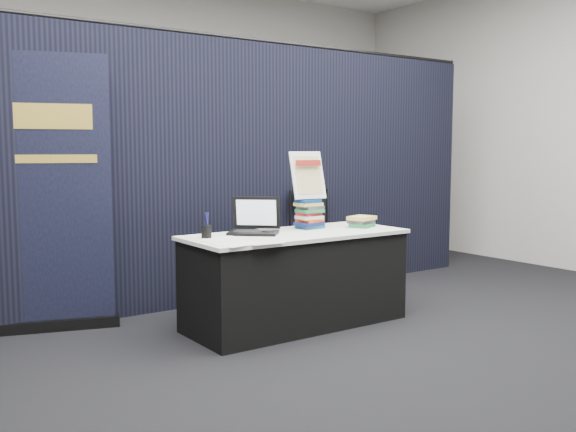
# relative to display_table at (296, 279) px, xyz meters

# --- Properties ---
(floor) EXTENTS (8.00, 8.00, 0.00)m
(floor) POSITION_rel_display_table_xyz_m (0.00, -0.55, -0.38)
(floor) COLOR black
(floor) RESTS_ON ground
(wall_back) EXTENTS (8.00, 0.02, 3.50)m
(wall_back) POSITION_rel_display_table_xyz_m (0.00, 3.45, 1.37)
(wall_back) COLOR #BBB8B1
(wall_back) RESTS_ON floor
(drape_partition) EXTENTS (6.00, 0.08, 2.40)m
(drape_partition) POSITION_rel_display_table_xyz_m (0.00, 1.05, 0.82)
(drape_partition) COLOR black
(drape_partition) RESTS_ON floor
(display_table) EXTENTS (1.80, 0.75, 0.75)m
(display_table) POSITION_rel_display_table_xyz_m (0.00, 0.00, 0.00)
(display_table) COLOR black
(display_table) RESTS_ON floor
(laptop) EXTENTS (0.46, 0.51, 0.28)m
(laptop) POSITION_rel_display_table_xyz_m (-0.33, 0.17, 0.44)
(laptop) COLOR black
(laptop) RESTS_ON display_table
(mouse) EXTENTS (0.11, 0.14, 0.04)m
(mouse) POSITION_rel_display_table_xyz_m (-0.27, 0.02, 0.39)
(mouse) COLOR black
(mouse) RESTS_ON display_table
(brochure_left) EXTENTS (0.37, 0.29, 0.00)m
(brochure_left) POSITION_rel_display_table_xyz_m (-0.68, -0.01, 0.38)
(brochure_left) COLOR white
(brochure_left) RESTS_ON display_table
(brochure_mid) EXTENTS (0.35, 0.28, 0.00)m
(brochure_mid) POSITION_rel_display_table_xyz_m (-0.69, -0.27, 0.38)
(brochure_mid) COLOR white
(brochure_mid) RESTS_ON display_table
(brochure_right) EXTENTS (0.27, 0.20, 0.00)m
(brochure_right) POSITION_rel_display_table_xyz_m (-0.51, -0.32, 0.38)
(brochure_right) COLOR silver
(brochure_right) RESTS_ON display_table
(pen_cup) EXTENTS (0.08, 0.08, 0.10)m
(pen_cup) POSITION_rel_display_table_xyz_m (-0.74, 0.12, 0.42)
(pen_cup) COLOR black
(pen_cup) RESTS_ON display_table
(book_stack_tall) EXTENTS (0.21, 0.17, 0.24)m
(book_stack_tall) POSITION_rel_display_table_xyz_m (0.25, 0.15, 0.50)
(book_stack_tall) COLOR #1B5A67
(book_stack_tall) RESTS_ON display_table
(book_stack_short) EXTENTS (0.26, 0.23, 0.09)m
(book_stack_short) POSITION_rel_display_table_xyz_m (0.68, -0.02, 0.42)
(book_stack_short) COLOR #207A42
(book_stack_short) RESTS_ON display_table
(info_sign) EXTENTS (0.31, 0.16, 0.41)m
(info_sign) POSITION_rel_display_table_xyz_m (0.25, 0.18, 0.81)
(info_sign) COLOR black
(info_sign) RESTS_ON book_stack_tall
(pullup_banner) EXTENTS (0.90, 0.36, 2.14)m
(pullup_banner) POSITION_rel_display_table_xyz_m (-1.61, 0.95, 0.57)
(pullup_banner) COLOR black
(pullup_banner) RESTS_ON floor
(stacking_chair) EXTENTS (0.58, 0.58, 1.06)m
(stacking_chair) POSITION_rel_display_table_xyz_m (0.84, 0.76, 0.21)
(stacking_chair) COLOR black
(stacking_chair) RESTS_ON floor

